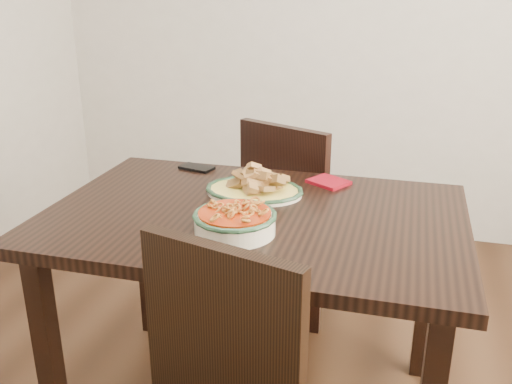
% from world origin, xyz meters
% --- Properties ---
extents(wall_back, '(3.50, 0.10, 2.60)m').
position_xyz_m(wall_back, '(0.00, 1.75, 1.30)').
color(wall_back, beige).
rests_on(wall_back, ground).
extents(dining_table, '(1.30, 0.86, 0.75)m').
position_xyz_m(dining_table, '(-0.12, 0.09, 0.66)').
color(dining_table, black).
rests_on(dining_table, ground).
extents(chair_far, '(0.55, 0.55, 0.89)m').
position_xyz_m(chair_far, '(-0.11, 0.75, 0.50)').
color(chair_far, black).
rests_on(chair_far, ground).
extents(fish_plate, '(0.33, 0.26, 0.11)m').
position_xyz_m(fish_plate, '(-0.16, 0.24, 0.79)').
color(fish_plate, beige).
rests_on(fish_plate, dining_table).
extents(noodle_bowl, '(0.24, 0.24, 0.08)m').
position_xyz_m(noodle_bowl, '(-0.13, -0.08, 0.79)').
color(noodle_bowl, white).
rests_on(noodle_bowl, dining_table).
extents(smartphone, '(0.14, 0.10, 0.01)m').
position_xyz_m(smartphone, '(-0.45, 0.45, 0.76)').
color(smartphone, black).
rests_on(smartphone, dining_table).
extents(napkin, '(0.17, 0.16, 0.01)m').
position_xyz_m(napkin, '(0.07, 0.41, 0.76)').
color(napkin, maroon).
rests_on(napkin, dining_table).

